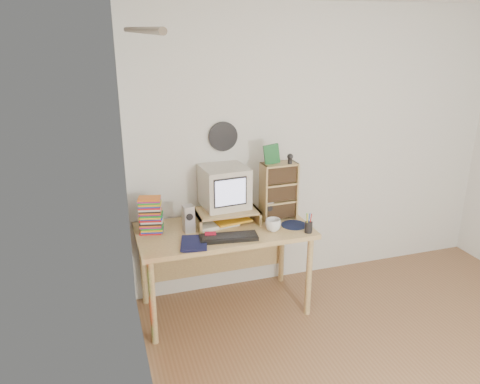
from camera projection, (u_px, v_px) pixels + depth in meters
back_wall at (321, 149)px, 4.26m from camera, size 3.50×0.00×3.50m
left_wall at (155, 264)px, 2.18m from camera, size 0.00×3.50×3.50m
curtain at (152, 240)px, 2.66m from camera, size 0.00×2.20×2.20m
wall_disc at (223, 136)px, 3.91m from camera, size 0.25×0.02×0.25m
desk at (222, 240)px, 3.90m from camera, size 1.40×0.70×0.75m
monitor_riser at (226, 213)px, 3.87m from camera, size 0.52×0.30×0.12m
crt_monitor at (226, 188)px, 3.85m from camera, size 0.39×0.39×0.34m
speaker_left at (189, 219)px, 3.70m from camera, size 0.09×0.09×0.22m
speaker_right at (268, 210)px, 3.92m from camera, size 0.08×0.08×0.19m
keyboard at (229, 237)px, 3.60m from camera, size 0.46×0.21×0.03m
dvd_stack at (151, 218)px, 3.69m from camera, size 0.19×0.16×0.24m
cd_rack at (279, 191)px, 3.92m from camera, size 0.30×0.17×0.49m
mug at (273, 225)px, 3.74m from camera, size 0.16×0.16×0.10m
diary at (181, 242)px, 3.50m from camera, size 0.28×0.23×0.05m
mousepad at (294, 225)px, 3.86m from camera, size 0.26×0.26×0.00m
pen_cup at (309, 225)px, 3.70m from camera, size 0.08×0.08×0.12m
papers at (221, 221)px, 3.89m from camera, size 0.37×0.30×0.04m
red_box at (210, 235)px, 3.62m from camera, size 0.09×0.07×0.04m
game_box at (272, 154)px, 3.80m from camera, size 0.13×0.03×0.16m
webcam at (290, 159)px, 3.81m from camera, size 0.06×0.06×0.09m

